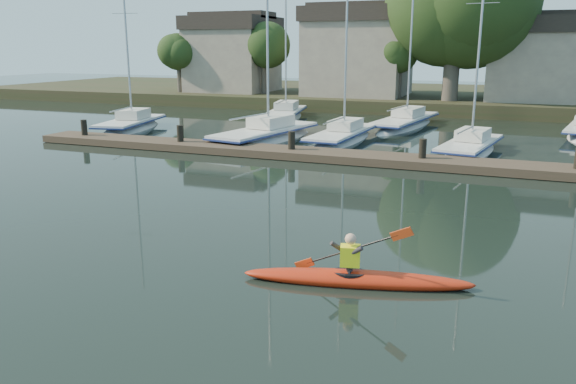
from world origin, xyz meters
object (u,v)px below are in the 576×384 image
(kayak, at_px, (356,275))
(sailboat_1, at_px, (266,144))
(sailboat_5, at_px, (285,121))
(sailboat_0, at_px, (132,133))
(dock, at_px, (354,157))
(sailboat_2, at_px, (342,144))
(sailboat_3, at_px, (469,157))
(sailboat_6, at_px, (405,130))

(kayak, relative_size, sailboat_1, 0.33)
(sailboat_5, bearing_deg, sailboat_0, -139.42)
(dock, bearing_deg, kayak, -75.10)
(sailboat_2, distance_m, sailboat_3, 6.85)
(sailboat_5, xyz_separation_m, sailboat_6, (8.82, -1.22, 0.00))
(sailboat_0, relative_size, sailboat_2, 0.86)
(kayak, bearing_deg, sailboat_0, 123.62)
(sailboat_0, height_order, sailboat_5, sailboat_5)
(sailboat_0, relative_size, sailboat_1, 0.79)
(sailboat_0, bearing_deg, sailboat_5, 40.07)
(sailboat_0, distance_m, sailboat_1, 9.61)
(sailboat_0, bearing_deg, dock, -28.71)
(sailboat_0, xyz_separation_m, sailboat_1, (9.56, -0.93, -0.01))
(kayak, xyz_separation_m, sailboat_0, (-19.05, 17.92, -0.39))
(sailboat_1, height_order, sailboat_3, sailboat_1)
(sailboat_5, bearing_deg, kayak, -76.46)
(sailboat_0, height_order, sailboat_6, sailboat_6)
(sailboat_1, bearing_deg, sailboat_3, 11.46)
(kayak, distance_m, sailboat_0, 26.16)
(kayak, relative_size, sailboat_6, 0.31)
(dock, distance_m, sailboat_5, 16.06)
(dock, relative_size, sailboat_2, 2.40)
(sailboat_1, bearing_deg, sailboat_2, 29.93)
(sailboat_1, xyz_separation_m, sailboat_5, (-2.65, 9.64, 0.02))
(sailboat_2, bearing_deg, sailboat_5, 132.20)
(sailboat_2, bearing_deg, kayak, -69.85)
(sailboat_1, bearing_deg, kayak, -50.48)
(kayak, distance_m, sailboat_1, 19.46)
(sailboat_0, xyz_separation_m, sailboat_5, (6.91, 8.70, 0.01))
(kayak, relative_size, dock, 0.15)
(dock, relative_size, sailboat_1, 2.22)
(sailboat_1, bearing_deg, sailboat_5, 115.71)
(sailboat_1, distance_m, sailboat_3, 10.70)
(kayak, distance_m, sailboat_5, 29.26)
(dock, distance_m, sailboat_3, 6.25)
(sailboat_2, xyz_separation_m, sailboat_5, (-6.61, 8.23, -0.01))
(sailboat_6, bearing_deg, kayak, -73.93)
(sailboat_2, distance_m, sailboat_5, 10.55)
(sailboat_2, height_order, sailboat_5, sailboat_5)
(sailboat_1, xyz_separation_m, sailboat_2, (3.96, 1.41, 0.03))
(dock, bearing_deg, sailboat_0, 162.77)
(sailboat_0, relative_size, sailboat_5, 0.82)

